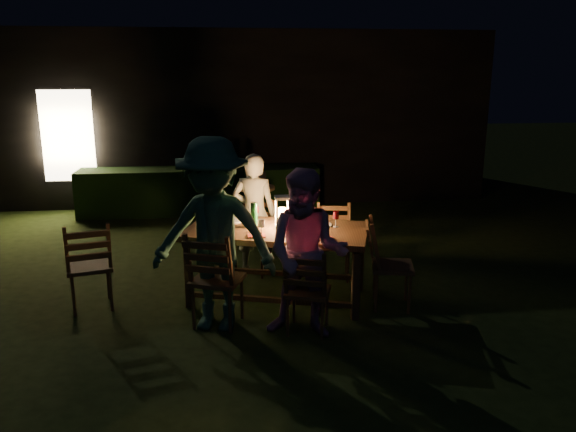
{
  "coord_description": "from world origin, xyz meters",
  "views": [
    {
      "loc": [
        -0.09,
        -6.16,
        2.46
      ],
      "look_at": [
        0.63,
        -0.09,
        0.88
      ],
      "focal_mm": 35.0,
      "sensor_mm": 36.0,
      "label": 1
    }
  ],
  "objects": [
    {
      "name": "plate_near_right",
      "position": [
        0.84,
        -0.68,
        0.81
      ],
      "size": [
        0.25,
        0.25,
        0.01
      ],
      "primitive_type": "cylinder",
      "color": "white",
      "rests_on": "dining_table"
    },
    {
      "name": "napkin_left",
      "position": [
        0.24,
        -0.6,
        0.81
      ],
      "size": [
        0.18,
        0.14,
        0.01
      ],
      "primitive_type": "cube",
      "color": "red",
      "rests_on": "dining_table"
    },
    {
      "name": "wineglass_c",
      "position": [
        0.68,
        -0.7,
        0.9
      ],
      "size": [
        0.06,
        0.06,
        0.18
      ],
      "primitive_type": null,
      "color": "#59070F",
      "rests_on": "dining_table"
    },
    {
      "name": "plate_near_left",
      "position": [
        -0.12,
        -0.39,
        0.81
      ],
      "size": [
        0.25,
        0.25,
        0.01
      ],
      "primitive_type": "cylinder",
      "color": "white",
      "rests_on": "dining_table"
    },
    {
      "name": "person_opp_right",
      "position": [
        0.67,
        -1.26,
        0.81
      ],
      "size": [
        0.93,
        0.81,
        1.61
      ],
      "primitive_type": "imported",
      "rotation": [
        0.0,
        0.0,
        -0.3
      ],
      "color": "#C789B2",
      "rests_on": "ground"
    },
    {
      "name": "ice_bucket",
      "position": [
        0.41,
        2.21,
        0.87
      ],
      "size": [
        0.3,
        0.3,
        0.22
      ],
      "primitive_type": "cylinder",
      "color": "#A5A8AD",
      "rests_on": "side_table"
    },
    {
      "name": "wineglass_d",
      "position": [
        1.12,
        -0.35,
        0.9
      ],
      "size": [
        0.06,
        0.06,
        0.18
      ],
      "primitive_type": null,
      "color": "#59070F",
      "rests_on": "dining_table"
    },
    {
      "name": "garden_envelope",
      "position": [
        -0.01,
        6.15,
        1.58
      ],
      "size": [
        40.0,
        40.0,
        3.2
      ],
      "color": "black",
      "rests_on": "ground"
    },
    {
      "name": "napkin_right",
      "position": [
        0.91,
        -0.79,
        0.81
      ],
      "size": [
        0.18,
        0.14,
        0.01
      ],
      "primitive_type": "cube",
      "color": "red",
      "rests_on": "dining_table"
    },
    {
      "name": "wineglass_e",
      "position": [
        0.29,
        -0.6,
        0.9
      ],
      "size": [
        0.06,
        0.06,
        0.18
      ],
      "primitive_type": null,
      "color": "silver",
      "rests_on": "dining_table"
    },
    {
      "name": "person_opp_left",
      "position": [
        -0.19,
        -0.99,
        0.94
      ],
      "size": [
        1.37,
        1.02,
        1.88
      ],
      "primitive_type": "imported",
      "rotation": [
        0.0,
        0.0,
        -0.3
      ],
      "color": "#2F5F49",
      "rests_on": "ground"
    },
    {
      "name": "plate_far_right",
      "position": [
        0.97,
        -0.26,
        0.81
      ],
      "size": [
        0.25,
        0.25,
        0.01
      ],
      "primitive_type": "cylinder",
      "color": "white",
      "rests_on": "dining_table"
    },
    {
      "name": "bottle_bucket_b",
      "position": [
        0.46,
        2.25,
        0.92
      ],
      "size": [
        0.07,
        0.07,
        0.32
      ],
      "primitive_type": "cylinder",
      "color": "#0F471E",
      "rests_on": "side_table"
    },
    {
      "name": "person_house_side",
      "position": [
        0.28,
        0.57,
        0.75
      ],
      "size": [
        0.63,
        0.5,
        1.5
      ],
      "primitive_type": "imported",
      "rotation": [
        0.0,
        0.0,
        2.85
      ],
      "color": "beige",
      "rests_on": "ground"
    },
    {
      "name": "side_table",
      "position": [
        0.41,
        2.21,
        0.67
      ],
      "size": [
        0.57,
        0.57,
        0.76
      ],
      "color": "olive",
      "rests_on": "ground"
    },
    {
      "name": "chair_near_left",
      "position": [
        -0.18,
        -0.95,
        0.31
      ],
      "size": [
        0.61,
        0.63,
        1.03
      ],
      "rotation": [
        0.0,
        0.0,
        -0.37
      ],
      "color": "#4D3019",
      "rests_on": "ground"
    },
    {
      "name": "wineglass_b",
      "position": [
        -0.25,
        -0.25,
        0.9
      ],
      "size": [
        0.06,
        0.06,
        0.18
      ],
      "primitive_type": null,
      "color": "#59070F",
      "rests_on": "dining_table"
    },
    {
      "name": "bottle_table",
      "position": [
        0.24,
        -0.27,
        0.95
      ],
      "size": [
        0.07,
        0.07,
        0.28
      ],
      "primitive_type": "cylinder",
      "color": "#0F471E",
      "rests_on": "dining_table"
    },
    {
      "name": "chair_far_left",
      "position": [
        0.27,
        0.53,
        0.28
      ],
      "size": [
        0.56,
        0.58,
        0.93
      ],
      "rotation": [
        0.0,
        0.0,
        2.71
      ],
      "color": "#4D3019",
      "rests_on": "ground"
    },
    {
      "name": "dining_table",
      "position": [
        0.47,
        -0.34,
        0.73
      ],
      "size": [
        2.14,
        1.49,
        0.81
      ],
      "rotation": [
        0.0,
        0.0,
        -0.3
      ],
      "color": "#4D3019",
      "rests_on": "ground"
    },
    {
      "name": "lantern",
      "position": [
        0.54,
        -0.31,
        0.96
      ],
      "size": [
        0.16,
        0.16,
        0.35
      ],
      "color": "white",
      "rests_on": "dining_table"
    },
    {
      "name": "chair_near_right",
      "position": [
        0.68,
        -1.21,
        0.27
      ],
      "size": [
        0.52,
        0.54,
        0.9
      ],
      "rotation": [
        0.0,
        0.0,
        -0.33
      ],
      "color": "#4D3019",
      "rests_on": "ground"
    },
    {
      "name": "wineglass_a",
      "position": [
        0.27,
        0.01,
        0.9
      ],
      "size": [
        0.06,
        0.06,
        0.18
      ],
      "primitive_type": null,
      "color": "#59070F",
      "rests_on": "dining_table"
    },
    {
      "name": "chair_far_right",
      "position": [
        1.22,
        0.24,
        0.28
      ],
      "size": [
        0.48,
        0.51,
        0.93
      ],
      "rotation": [
        0.0,
        0.0,
        2.98
      ],
      "color": "#4D3019",
      "rests_on": "ground"
    },
    {
      "name": "bottle_bucket_a",
      "position": [
        0.36,
        2.17,
        0.92
      ],
      "size": [
        0.07,
        0.07,
        0.32
      ],
      "primitive_type": "cylinder",
      "color": "#0F471E",
      "rests_on": "side_table"
    },
    {
      "name": "chair_spare",
      "position": [
        -1.51,
        -0.38,
        0.31
      ],
      "size": [
        0.56,
        0.58,
        1.01
      ],
      "rotation": [
        0.0,
        0.0,
        0.26
      ],
      "color": "#4D3019",
      "rests_on": "ground"
    },
    {
      "name": "plate_far_left",
      "position": [
        0.01,
        0.03,
        0.81
      ],
      "size": [
        0.25,
        0.25,
        0.01
      ],
      "primitive_type": "cylinder",
      "color": "white",
      "rests_on": "dining_table"
    },
    {
      "name": "chair_end",
      "position": [
        1.65,
        -0.7,
        0.3
      ],
      "size": [
        0.57,
        0.54,
        1.0
      ],
      "rotation": [
        0.0,
        0.0,
        -1.8
      ],
      "color": "#4D3019",
      "rests_on": "ground"
    },
    {
      "name": "phone",
      "position": [
        -0.21,
        -0.45,
        0.81
      ],
      "size": [
        0.14,
        0.07,
        0.01
      ],
      "primitive_type": "cube",
      "color": "black",
      "rests_on": "dining_table"
    }
  ]
}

